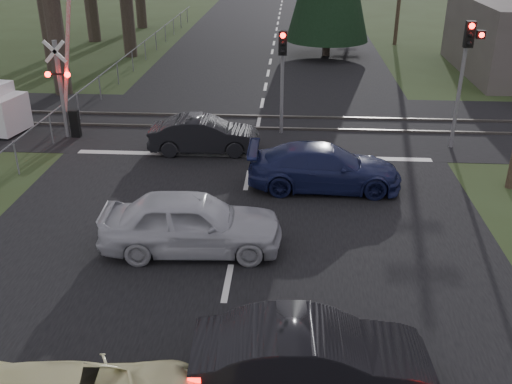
# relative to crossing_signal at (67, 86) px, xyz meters

# --- Properties ---
(ground) EXTENTS (120.00, 120.00, 0.00)m
(ground) POSITION_rel_crossing_signal_xyz_m (7.27, -9.79, -2.06)
(ground) COLOR #2B3819
(ground) RESTS_ON ground
(road) EXTENTS (14.00, 100.00, 0.01)m
(road) POSITION_rel_crossing_signal_xyz_m (7.27, 0.21, -2.05)
(road) COLOR black
(road) RESTS_ON ground
(rail_corridor) EXTENTS (120.00, 8.00, 0.01)m
(rail_corridor) POSITION_rel_crossing_signal_xyz_m (7.27, 2.21, -2.05)
(rail_corridor) COLOR black
(rail_corridor) RESTS_ON ground
(stop_line) EXTENTS (13.00, 0.35, 0.00)m
(stop_line) POSITION_rel_crossing_signal_xyz_m (7.27, -1.59, -2.05)
(stop_line) COLOR silver
(stop_line) RESTS_ON ground
(rail_near) EXTENTS (120.00, 0.12, 0.10)m
(rail_near) POSITION_rel_crossing_signal_xyz_m (7.27, 1.41, -2.01)
(rail_near) COLOR #59544C
(rail_near) RESTS_ON ground
(rail_far) EXTENTS (120.00, 0.12, 0.10)m
(rail_far) POSITION_rel_crossing_signal_xyz_m (7.27, 3.01, -2.01)
(rail_far) COLOR #59544C
(rail_far) RESTS_ON ground
(crossing_signal) EXTENTS (1.62, 0.38, 6.96)m
(crossing_signal) POSITION_rel_crossing_signal_xyz_m (0.00, 0.00, 0.00)
(crossing_signal) COLOR slate
(crossing_signal) RESTS_ON ground
(traffic_signal_right) EXTENTS (0.68, 0.48, 4.70)m
(traffic_signal_right) POSITION_rel_crossing_signal_xyz_m (14.82, -0.31, 1.26)
(traffic_signal_right) COLOR slate
(traffic_signal_right) RESTS_ON ground
(traffic_signal_center) EXTENTS (0.32, 0.48, 4.10)m
(traffic_signal_center) POSITION_rel_crossing_signal_xyz_m (8.27, 0.89, 0.75)
(traffic_signal_center) COLOR slate
(traffic_signal_center) RESTS_ON ground
(fence_left) EXTENTS (0.10, 36.00, 1.20)m
(fence_left) POSITION_rel_crossing_signal_xyz_m (-0.53, 12.71, -2.06)
(fence_left) COLOR slate
(fence_left) RESTS_ON ground
(dark_hatchback) EXTENTS (4.41, 1.76, 1.43)m
(dark_hatchback) POSITION_rel_crossing_signal_xyz_m (9.18, -13.06, -1.34)
(dark_hatchback) COLOR black
(dark_hatchback) RESTS_ON ground
(silver_car) EXTENTS (4.75, 2.13, 1.58)m
(silver_car) POSITION_rel_crossing_signal_xyz_m (6.20, -8.30, -1.27)
(silver_car) COLOR #B0B2B9
(silver_car) RESTS_ON ground
(blue_sedan) EXTENTS (4.88, 2.01, 1.41)m
(blue_sedan) POSITION_rel_crossing_signal_xyz_m (9.77, -4.18, -1.35)
(blue_sedan) COLOR #171D46
(blue_sedan) RESTS_ON ground
(dark_car_far) EXTENTS (4.10, 1.59, 1.33)m
(dark_car_far) POSITION_rel_crossing_signal_xyz_m (5.49, -1.29, -1.39)
(dark_car_far) COLOR black
(dark_car_far) RESTS_ON ground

